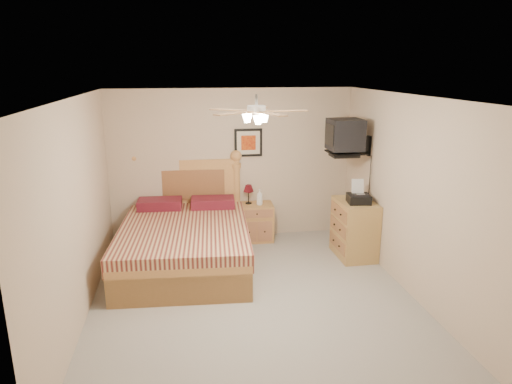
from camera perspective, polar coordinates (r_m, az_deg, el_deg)
floor at (r=5.91m, az=-0.28°, el=-13.17°), size 4.50×4.50×0.00m
ceiling at (r=5.20m, az=-0.31°, el=11.80°), size 4.00×4.50×0.04m
wall_back at (r=7.59m, az=-3.00°, el=3.39°), size 4.00×0.04×2.50m
wall_front at (r=3.38m, az=5.92°, el=-12.52°), size 4.00×0.04×2.50m
wall_left at (r=5.49m, az=-21.40°, el=-2.39°), size 0.04×4.50×2.50m
wall_right at (r=6.06m, az=18.73°, el=-0.52°), size 0.04×4.50×2.50m
bed at (r=6.58m, az=-9.05°, el=-3.16°), size 1.93×2.44×1.51m
nightstand at (r=7.65m, az=-0.08°, el=-3.78°), size 0.59×0.45×0.62m
table_lamp at (r=7.55m, az=-0.94°, el=-0.28°), size 0.18×0.18×0.32m
lotion_bottle at (r=7.49m, az=0.45°, el=-0.64°), size 0.14×0.14×0.26m
framed_picture at (r=7.53m, az=-0.97°, el=6.19°), size 0.46×0.04×0.46m
dresser at (r=7.12m, az=12.20°, el=-4.53°), size 0.52×0.75×0.88m
fax_machine at (r=6.86m, az=12.77°, el=0.00°), size 0.36×0.38×0.34m
magazine_lower at (r=7.16m, az=11.65°, el=-0.57°), size 0.26×0.32×0.03m
magazine_upper at (r=7.17m, az=11.76°, el=-0.37°), size 0.28×0.33×0.02m
wall_tv at (r=7.03m, az=12.23°, el=6.75°), size 0.56×0.46×0.58m
ceiling_fan at (r=5.01m, az=0.06°, el=10.06°), size 1.14×1.14×0.28m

